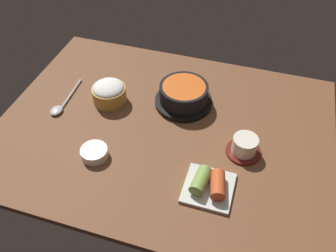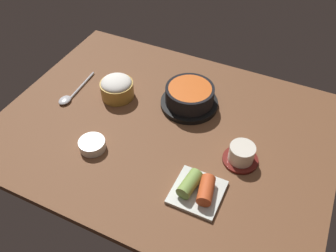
{
  "view_description": "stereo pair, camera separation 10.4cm",
  "coord_description": "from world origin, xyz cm",
  "px_view_note": "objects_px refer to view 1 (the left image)",
  "views": [
    {
      "loc": [
        23.5,
        -71.6,
        79.49
      ],
      "look_at": [
        2.0,
        -2.0,
        5.0
      ],
      "focal_mm": 38.1,
      "sensor_mm": 36.0,
      "label": 1
    },
    {
      "loc": [
        33.2,
        -67.83,
        79.49
      ],
      "look_at": [
        2.0,
        -2.0,
        5.0
      ],
      "focal_mm": 38.1,
      "sensor_mm": 36.0,
      "label": 2
    }
  ],
  "objects_px": {
    "rice_bowl": "(109,92)",
    "tea_cup_with_saucer": "(244,146)",
    "kimchi_plate": "(209,185)",
    "stone_pot": "(184,95)",
    "spoon": "(61,105)",
    "side_bowl_near": "(94,153)"
  },
  "relations": [
    {
      "from": "side_bowl_near",
      "to": "stone_pot",
      "type": "bearing_deg",
      "value": 58.22
    },
    {
      "from": "side_bowl_near",
      "to": "spoon",
      "type": "xyz_separation_m",
      "value": [
        -0.19,
        0.16,
        -0.01
      ]
    },
    {
      "from": "rice_bowl",
      "to": "side_bowl_near",
      "type": "distance_m",
      "value": 0.23
    },
    {
      "from": "rice_bowl",
      "to": "spoon",
      "type": "bearing_deg",
      "value": -152.84
    },
    {
      "from": "tea_cup_with_saucer",
      "to": "stone_pot",
      "type": "bearing_deg",
      "value": 145.29
    },
    {
      "from": "stone_pot",
      "to": "kimchi_plate",
      "type": "height_order",
      "value": "stone_pot"
    },
    {
      "from": "tea_cup_with_saucer",
      "to": "kimchi_plate",
      "type": "relative_size",
      "value": 0.79
    },
    {
      "from": "stone_pot",
      "to": "kimchi_plate",
      "type": "bearing_deg",
      "value": -63.48
    },
    {
      "from": "stone_pot",
      "to": "tea_cup_with_saucer",
      "type": "height_order",
      "value": "stone_pot"
    },
    {
      "from": "tea_cup_with_saucer",
      "to": "rice_bowl",
      "type": "bearing_deg",
      "value": 168.55
    },
    {
      "from": "spoon",
      "to": "side_bowl_near",
      "type": "bearing_deg",
      "value": -39.1
    },
    {
      "from": "rice_bowl",
      "to": "tea_cup_with_saucer",
      "type": "xyz_separation_m",
      "value": [
        0.45,
        -0.09,
        -0.01
      ]
    },
    {
      "from": "tea_cup_with_saucer",
      "to": "side_bowl_near",
      "type": "relative_size",
      "value": 1.31
    },
    {
      "from": "kimchi_plate",
      "to": "spoon",
      "type": "relative_size",
      "value": 0.67
    },
    {
      "from": "stone_pot",
      "to": "kimchi_plate",
      "type": "xyz_separation_m",
      "value": [
        0.15,
        -0.3,
        -0.02
      ]
    },
    {
      "from": "tea_cup_with_saucer",
      "to": "kimchi_plate",
      "type": "xyz_separation_m",
      "value": [
        -0.07,
        -0.15,
        -0.01
      ]
    },
    {
      "from": "rice_bowl",
      "to": "side_bowl_near",
      "type": "relative_size",
      "value": 1.43
    },
    {
      "from": "rice_bowl",
      "to": "spoon",
      "type": "height_order",
      "value": "rice_bowl"
    },
    {
      "from": "rice_bowl",
      "to": "tea_cup_with_saucer",
      "type": "relative_size",
      "value": 1.09
    },
    {
      "from": "stone_pot",
      "to": "side_bowl_near",
      "type": "xyz_separation_m",
      "value": [
        -0.18,
        -0.29,
        -0.02
      ]
    },
    {
      "from": "rice_bowl",
      "to": "spoon",
      "type": "distance_m",
      "value": 0.16
    },
    {
      "from": "kimchi_plate",
      "to": "spoon",
      "type": "distance_m",
      "value": 0.55
    }
  ]
}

